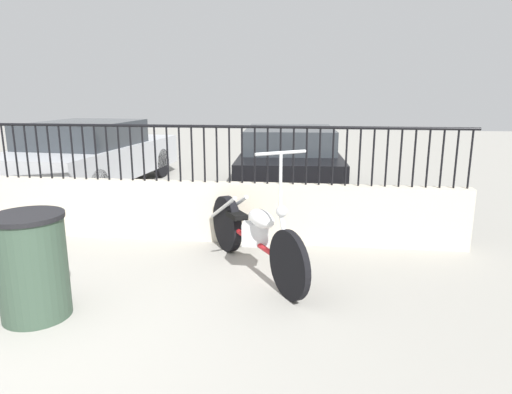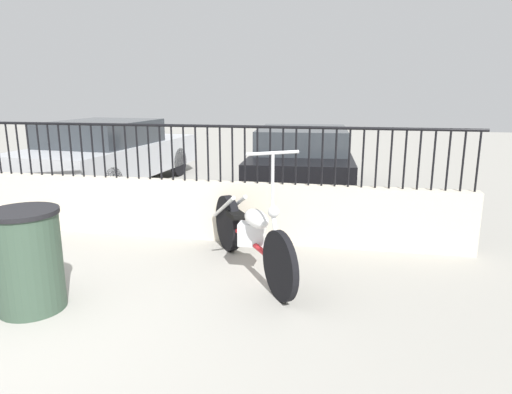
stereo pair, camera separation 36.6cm
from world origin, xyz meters
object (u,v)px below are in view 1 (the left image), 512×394
car_silver (90,155)px  trash_bin (32,266)px  car_black (289,159)px  motorcycle_red (250,232)px

car_silver → trash_bin: bearing=-154.2°
trash_bin → car_black: bearing=69.5°
motorcycle_red → trash_bin: size_ratio=2.04×
trash_bin → car_silver: 5.46m
motorcycle_red → car_black: (0.24, 3.81, 0.23)m
car_black → motorcycle_red: bearing=173.4°
car_silver → car_black: (3.91, 0.05, -0.03)m
trash_bin → car_black: size_ratio=0.23×
motorcycle_red → trash_bin: 2.14m
car_silver → motorcycle_red: bearing=-131.2°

